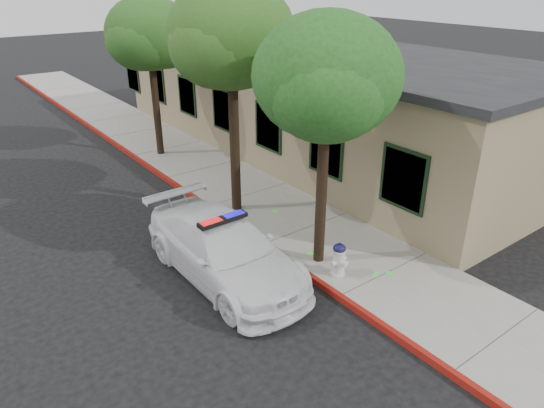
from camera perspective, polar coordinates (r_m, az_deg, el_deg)
The scene contains 9 objects.
ground at distance 11.75m, azimuth 7.69°, elevation -11.10°, with size 120.00×120.00×0.00m, color black.
sidewalk at distance 14.49m, azimuth 4.03°, elevation -3.00°, with size 3.20×60.00×0.15m, color gray.
red_curb at distance 13.65m, azimuth -0.89°, elevation -4.83°, with size 0.14×60.00×0.16m, color maroon.
clapboard_building at distance 21.19m, azimuth 4.09°, elevation 12.14°, with size 7.30×20.89×4.24m.
police_car at distance 12.18m, azimuth -5.55°, elevation -5.25°, with size 2.19×5.27×1.64m.
fire_hydrant at distance 12.18m, azimuth 7.72°, elevation -6.33°, with size 0.50×0.44×0.88m.
street_tree_near at distance 11.27m, azimuth 6.40°, elevation 13.77°, with size 3.36×3.36×6.11m.
street_tree_mid at distance 14.25m, azimuth -4.76°, elevation 18.34°, with size 3.76×3.53×6.73m.
street_tree_far at distance 19.90m, azimuth -13.88°, elevation 18.20°, with size 3.49×3.20×6.06m.
Camera 1 is at (-6.87, -6.55, 6.93)m, focal length 32.60 mm.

